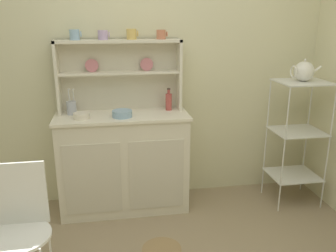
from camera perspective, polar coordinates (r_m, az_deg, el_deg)
The scene contains 14 objects.
wall_back at distance 3.22m, azimuth -3.60°, elevation 9.83°, with size 3.84×0.05×2.50m, color beige.
hutch_cabinet at distance 3.16m, azimuth -7.06°, elevation -5.57°, with size 1.12×0.45×0.87m.
hutch_shelf_unit at distance 3.11m, azimuth -7.73°, elevation 8.98°, with size 1.04×0.18×0.60m.
bakers_rack at distance 3.37m, azimuth 19.93°, elevation -0.51°, with size 0.43×0.37×1.12m.
wire_chair at distance 2.31m, azimuth -22.51°, elevation -13.78°, with size 0.36×0.36×0.85m.
cup_sky_0 at distance 3.05m, azimuth -14.63°, elevation 13.89°, with size 0.09×0.08×0.08m.
cup_lilac_1 at distance 3.04m, azimuth -10.30°, elevation 14.07°, with size 0.10×0.08×0.08m.
cup_gold_2 at distance 3.05m, azimuth -5.80°, elevation 14.36°, with size 0.10×0.08×0.09m.
cup_terracotta_3 at distance 3.07m, azimuth -1.08°, elevation 14.37°, with size 0.09×0.08×0.08m.
bowl_mixing_large at distance 2.95m, azimuth -13.63°, elevation 1.59°, with size 0.13×0.13×0.05m, color silver.
bowl_floral_medium at distance 2.94m, azimuth -7.31°, elevation 1.96°, with size 0.16×0.16×0.05m, color #8EB2D1.
jam_bottle at distance 3.13m, azimuth 0.11°, elevation 3.97°, with size 0.06×0.06×0.19m.
utensil_jar at distance 3.10m, azimuth -15.10°, elevation 2.84°, with size 0.08×0.08×0.22m.
porcelain_teapot at distance 3.26m, azimuth 20.82°, elevation 8.15°, with size 0.26×0.17×0.19m.
Camera 1 is at (-0.33, -1.55, 1.65)m, focal length 38.28 mm.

